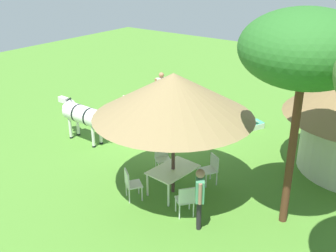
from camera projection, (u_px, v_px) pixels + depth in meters
name	position (u px, v px, depth m)	size (l,w,h in m)	color
ground_plane	(166.00, 136.00, 15.30)	(36.00, 36.00, 0.00)	#477B29
shade_umbrella	(173.00, 95.00, 10.59)	(4.36, 4.36, 3.55)	#452D2A
patio_dining_table	(173.00, 171.00, 11.49)	(1.49, 1.05, 0.74)	silver
patio_chair_near_hut	(211.00, 167.00, 11.99)	(0.58, 0.59, 0.90)	silver
patio_chair_west_end	(162.00, 156.00, 12.64)	(0.61, 0.60, 0.90)	white
patio_chair_east_end	(131.00, 183.00, 11.19)	(0.60, 0.60, 0.90)	silver
patio_chair_near_lawn	(186.00, 199.00, 10.44)	(0.61, 0.60, 0.90)	white
guest_beside_umbrella	(200.00, 193.00, 9.82)	(0.51, 0.42, 1.65)	black
standing_watcher	(161.00, 87.00, 17.57)	(0.52, 0.43, 1.69)	black
striped_lounge_chair	(253.00, 122.00, 15.97)	(0.97, 0.84, 0.60)	#3A9374
zebra_nearest_camera	(154.00, 106.00, 15.43)	(1.68, 1.63, 1.56)	silver
zebra_by_umbrella	(83.00, 115.00, 14.57)	(0.69, 2.33, 1.55)	silver
acacia_tree_far_lawn	(305.00, 49.00, 8.73)	(2.93, 2.93, 5.36)	#522E1D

